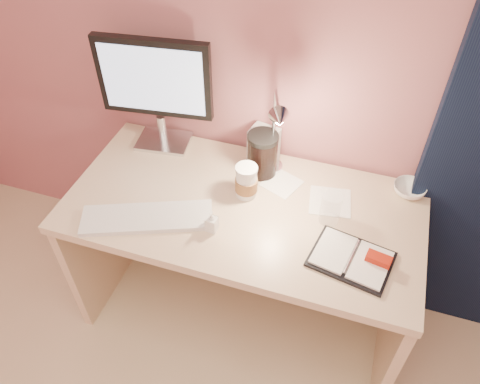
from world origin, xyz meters
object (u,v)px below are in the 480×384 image
(clear_cup, at_px, (331,208))
(product_box, at_px, (264,147))
(monitor, at_px, (156,85))
(planner, at_px, (354,259))
(lotion_bottle, at_px, (212,221))
(dark_jar, at_px, (262,156))
(coffee_cup, at_px, (246,182))
(desk_lamp, at_px, (259,131))
(desk, at_px, (248,229))
(bowl, at_px, (409,189))
(keyboard, at_px, (147,218))

(clear_cup, relative_size, product_box, 0.78)
(monitor, height_order, product_box, monitor)
(planner, height_order, lotion_bottle, lotion_bottle)
(dark_jar, distance_m, product_box, 0.07)
(coffee_cup, height_order, lotion_bottle, coffee_cup)
(monitor, xyz_separation_m, product_box, (0.47, 0.01, -0.22))
(clear_cup, xyz_separation_m, desk_lamp, (-0.32, 0.13, 0.19))
(desk, bearing_deg, bowl, 18.00)
(desk, height_order, product_box, product_box)
(product_box, bearing_deg, bowl, 11.47)
(desk, relative_size, planner, 4.54)
(bowl, xyz_separation_m, product_box, (-0.61, 0.00, 0.07))
(keyboard, distance_m, clear_cup, 0.69)
(lotion_bottle, relative_size, product_box, 0.53)
(monitor, xyz_separation_m, bowl, (1.08, 0.01, -0.28))
(desk, xyz_separation_m, keyboard, (-0.32, -0.26, 0.24))
(desk, relative_size, clear_cup, 10.52)
(bowl, bearing_deg, desk_lamp, -168.67)
(desk, xyz_separation_m, desk_lamp, (0.01, 0.08, 0.48))
(monitor, relative_size, dark_jar, 2.91)
(clear_cup, height_order, product_box, product_box)
(monitor, height_order, bowl, monitor)
(desk, height_order, bowl, bowl)
(monitor, xyz_separation_m, coffee_cup, (0.46, -0.20, -0.23))
(monitor, distance_m, clear_cup, 0.86)
(lotion_bottle, distance_m, dark_jar, 0.38)
(lotion_bottle, xyz_separation_m, dark_jar, (0.09, 0.37, 0.04))
(clear_cup, relative_size, dark_jar, 0.77)
(coffee_cup, relative_size, bowl, 1.12)
(desk, bearing_deg, lotion_bottle, -107.27)
(clear_cup, bearing_deg, planner, -54.11)
(monitor, xyz_separation_m, dark_jar, (0.48, -0.05, -0.22))
(planner, relative_size, clear_cup, 2.32)
(lotion_bottle, bearing_deg, desk_lamp, 74.94)
(keyboard, relative_size, lotion_bottle, 5.49)
(monitor, height_order, coffee_cup, monitor)
(desk, distance_m, keyboard, 0.48)
(desk, bearing_deg, clear_cup, -8.23)
(desk, xyz_separation_m, bowl, (0.61, 0.20, 0.25))
(monitor, relative_size, keyboard, 1.02)
(clear_cup, bearing_deg, desk_lamp, 158.49)
(planner, distance_m, bowl, 0.44)
(lotion_bottle, distance_m, desk_lamp, 0.38)
(dark_jar, bearing_deg, bowl, 5.95)
(coffee_cup, relative_size, clear_cup, 1.09)
(monitor, bearing_deg, desk_lamp, -20.39)
(monitor, relative_size, bowl, 3.90)
(planner, xyz_separation_m, product_box, (-0.45, 0.41, 0.07))
(dark_jar, bearing_deg, clear_cup, -30.07)
(desk, height_order, dark_jar, dark_jar)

